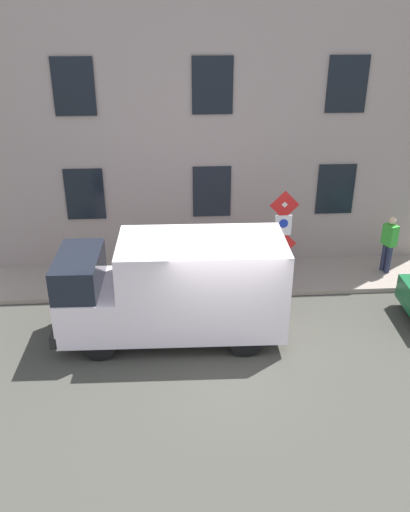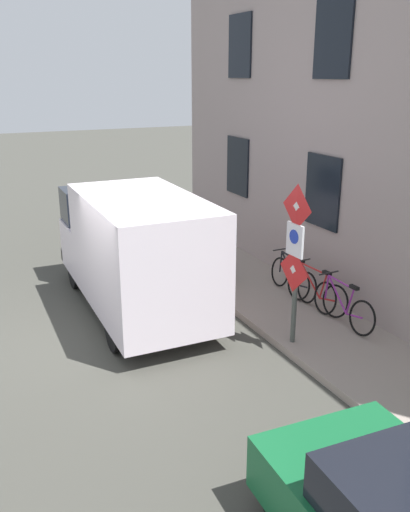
{
  "view_description": "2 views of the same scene",
  "coord_description": "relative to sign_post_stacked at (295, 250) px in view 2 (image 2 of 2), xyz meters",
  "views": [
    {
      "loc": [
        -9.97,
        1.11,
        7.34
      ],
      "look_at": [
        2.4,
        0.34,
        1.37
      ],
      "focal_mm": 37.14,
      "sensor_mm": 36.0,
      "label": 1
    },
    {
      "loc": [
        -2.38,
        -9.04,
        4.67
      ],
      "look_at": [
        2.16,
        0.52,
        1.16
      ],
      "focal_mm": 38.53,
      "sensor_mm": 36.0,
      "label": 2
    }
  ],
  "objects": [
    {
      "name": "bicycle_black",
      "position": [
        1.32,
        1.89,
        -1.34
      ],
      "size": [
        0.46,
        1.71,
        0.89
      ],
      "rotation": [
        0.0,
        0.0,
        1.56
      ],
      "color": "black",
      "rests_on": "sidewalk_slab"
    },
    {
      "name": "bicycle_purple",
      "position": [
        1.32,
        0.22,
        -1.34
      ],
      "size": [
        0.46,
        1.71,
        0.89
      ],
      "rotation": [
        0.0,
        0.0,
        1.6
      ],
      "color": "black",
      "rests_on": "sidewalk_slab"
    },
    {
      "name": "sign_post_stacked",
      "position": [
        0.0,
        0.0,
        0.0
      ],
      "size": [
        0.15,
        0.56,
        2.73
      ],
      "color": "#474C47",
      "rests_on": "sidewalk_slab"
    },
    {
      "name": "bicycle_red",
      "position": [
        1.32,
        1.05,
        -1.34
      ],
      "size": [
        0.48,
        1.72,
        0.89
      ],
      "rotation": [
        0.0,
        0.0,
        1.7
      ],
      "color": "black",
      "rests_on": "sidewalk_slab"
    },
    {
      "name": "litter_bin",
      "position": [
        0.15,
        3.36,
        -1.26
      ],
      "size": [
        0.44,
        0.44,
        0.9
      ],
      "primitive_type": "cylinder",
      "color": "#2D5133",
      "rests_on": "sidewalk_slab"
    },
    {
      "name": "building_facade",
      "position": [
        2.21,
        1.75,
        1.85
      ],
      "size": [
        0.75,
        13.26,
        7.4
      ],
      "color": "gray",
      "rests_on": "ground_plane"
    },
    {
      "name": "sidewalk_slab",
      "position": [
        0.83,
        1.75,
        -1.78
      ],
      "size": [
        2.07,
        15.26,
        0.14
      ],
      "primitive_type": "cube",
      "color": "gray",
      "rests_on": "ground_plane"
    },
    {
      "name": "ground_plane",
      "position": [
        -2.76,
        1.75,
        -1.85
      ],
      "size": [
        80.0,
        80.0,
        0.0
      ],
      "primitive_type": "plane",
      "color": "#3F3F38"
    },
    {
      "name": "delivery_van",
      "position": [
        -1.9,
        2.85,
        -0.52
      ],
      "size": [
        2.09,
        5.36,
        2.5
      ],
      "rotation": [
        0.0,
        0.0,
        1.55
      ],
      "color": "white",
      "rests_on": "ground_plane"
    }
  ]
}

